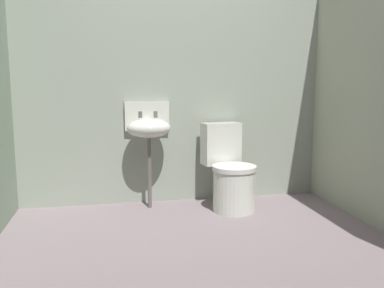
# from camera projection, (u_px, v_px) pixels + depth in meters

# --- Properties ---
(ground_plane) EXTENTS (3.33, 2.79, 0.08)m
(ground_plane) POSITION_uv_depth(u_px,v_px,m) (200.00, 252.00, 2.96)
(ground_plane) COLOR gray
(wall_back) EXTENTS (3.33, 0.10, 2.13)m
(wall_back) POSITION_uv_depth(u_px,v_px,m) (173.00, 93.00, 4.00)
(wall_back) COLOR #949F8D
(wall_back) RESTS_ON ground
(toilet_near_wall) EXTENTS (0.47, 0.64, 0.78)m
(toilet_near_wall) POSITION_uv_depth(u_px,v_px,m) (230.00, 174.00, 3.81)
(toilet_near_wall) COLOR silver
(toilet_near_wall) RESTS_ON ground
(sink) EXTENTS (0.42, 0.35, 0.99)m
(sink) POSITION_uv_depth(u_px,v_px,m) (149.00, 127.00, 3.79)
(sink) COLOR #655B5D
(sink) RESTS_ON ground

